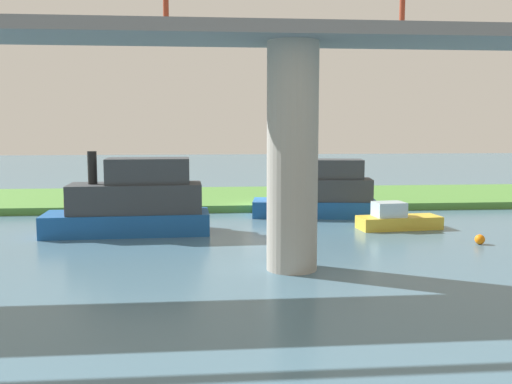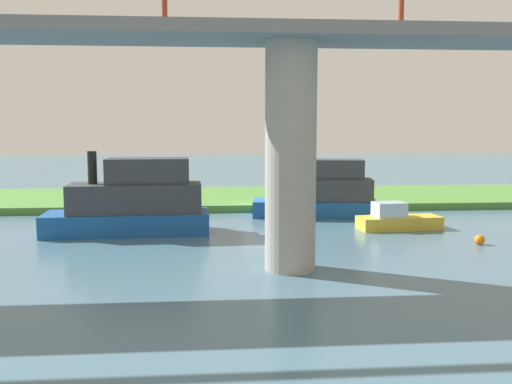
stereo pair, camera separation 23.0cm
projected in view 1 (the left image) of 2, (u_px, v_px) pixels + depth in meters
name	position (u px, v px, depth m)	size (l,w,h in m)	color
ground_plane	(262.00, 212.00, 38.96)	(160.00, 160.00, 0.00)	#476B7F
grassy_bank	(254.00, 198.00, 44.86)	(80.00, 12.00, 0.50)	#4C8438
bridge_pylon	(292.00, 158.00, 23.01)	(2.08, 2.08, 9.23)	#9E998E
bridge_span	(293.00, 28.00, 22.43)	(71.54, 4.30, 3.25)	slate
person_on_bank	(336.00, 192.00, 40.31)	(0.40, 0.40, 1.39)	#2D334C
mooring_post	(295.00, 195.00, 40.74)	(0.20, 0.20, 1.00)	brown
riverboat_paddlewheel	(133.00, 203.00, 31.15)	(9.00, 3.31, 4.55)	#195199
pontoon_yellow	(319.00, 193.00, 37.14)	(8.31, 3.77, 4.10)	#195199
houseboat_blue	(397.00, 219.00, 32.67)	(4.86, 2.14, 1.57)	gold
marker_buoy	(480.00, 239.00, 28.45)	(0.50, 0.50, 0.50)	orange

